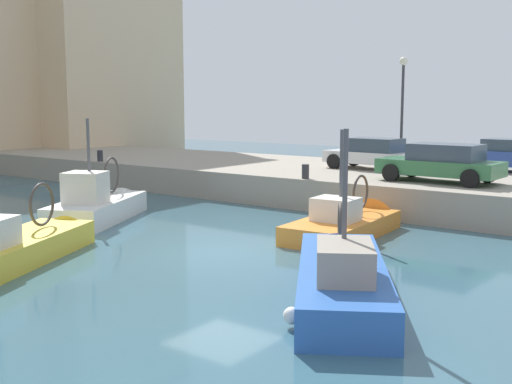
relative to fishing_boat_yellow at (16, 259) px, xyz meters
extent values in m
plane|color=#386070|center=(3.99, -3.57, -0.11)|extent=(80.00, 80.00, 0.00)
cube|color=#9E9384|center=(15.49, -3.57, 0.49)|extent=(9.00, 56.00, 1.20)
cube|color=gold|center=(-0.32, -0.15, -0.11)|extent=(6.18, 4.05, 1.31)
cone|color=gold|center=(2.74, 1.24, -0.11)|extent=(1.46, 1.78, 1.55)
cube|color=#B2A893|center=(-0.32, -0.15, 0.48)|extent=(5.91, 3.82, 0.08)
torus|color=#3F3833|center=(1.22, 0.55, 1.20)|extent=(1.14, 0.57, 1.21)
cube|color=white|center=(5.10, 3.03, -0.11)|extent=(5.06, 3.80, 1.49)
cone|color=white|center=(7.52, 4.24, -0.11)|extent=(1.57, 1.92, 1.70)
cube|color=#896B4C|center=(5.10, 3.03, 0.56)|extent=(4.82, 3.58, 0.08)
cube|color=beige|center=(4.32, 2.64, 1.15)|extent=(1.56, 1.63, 1.09)
cylinder|color=#4C4C51|center=(4.62, 2.79, 2.01)|extent=(0.10, 0.10, 2.89)
torus|color=#3F3833|center=(6.28, 3.62, 1.34)|extent=(1.23, 0.67, 1.34)
sphere|color=white|center=(3.37, 3.32, 0.12)|extent=(0.32, 0.32, 0.32)
cube|color=#2D60B7|center=(2.36, -8.17, -0.11)|extent=(6.10, 4.65, 1.50)
cone|color=#2D60B7|center=(5.25, -6.42, -0.11)|extent=(1.59, 1.83, 1.59)
cube|color=#9E7A51|center=(2.36, -8.17, 0.57)|extent=(5.82, 4.40, 0.08)
cube|color=gray|center=(1.42, -8.74, 0.97)|extent=(1.93, 1.74, 0.71)
cylinder|color=#4C4C51|center=(1.83, -8.49, 2.02)|extent=(0.10, 0.10, 2.89)
torus|color=#3F3833|center=(3.81, -7.29, 1.17)|extent=(0.89, 0.58, 0.99)
sphere|color=white|center=(0.30, -8.29, 0.12)|extent=(0.32, 0.32, 0.32)
cube|color=orange|center=(7.87, -5.13, -0.11)|extent=(4.78, 2.30, 1.15)
cone|color=orange|center=(10.54, -4.95, -0.11)|extent=(1.02, 1.85, 1.79)
cube|color=#9E7A51|center=(7.87, -5.13, 0.41)|extent=(4.59, 2.13, 0.08)
cube|color=beige|center=(7.37, -5.17, 0.80)|extent=(1.13, 1.35, 0.71)
cylinder|color=#4C4C51|center=(7.69, -5.14, 1.79)|extent=(0.10, 0.10, 2.77)
torus|color=#3F3833|center=(9.17, -5.04, 1.10)|extent=(1.16, 0.16, 1.16)
sphere|color=white|center=(6.40, -4.14, 0.07)|extent=(0.32, 0.32, 0.32)
cube|color=silver|center=(16.00, -1.96, 1.62)|extent=(1.91, 4.07, 0.50)
cube|color=#384756|center=(15.99, -2.16, 2.16)|extent=(1.59, 2.32, 0.59)
cylinder|color=black|center=(15.28, -0.55, 1.41)|extent=(0.26, 0.65, 0.64)
cylinder|color=black|center=(16.91, -0.67, 1.41)|extent=(0.26, 0.65, 0.64)
cylinder|color=black|center=(15.09, -3.25, 1.41)|extent=(0.26, 0.65, 0.64)
cylinder|color=black|center=(16.72, -3.36, 1.41)|extent=(0.26, 0.65, 0.64)
cube|color=#334C9E|center=(18.58, -7.06, 1.67)|extent=(1.88, 4.28, 0.61)
cylinder|color=black|center=(17.78, -5.60, 1.41)|extent=(0.24, 0.65, 0.64)
cylinder|color=black|center=(19.50, -5.67, 1.41)|extent=(0.24, 0.65, 0.64)
cube|color=#387547|center=(13.41, -6.03, 1.63)|extent=(1.95, 4.39, 0.53)
cube|color=#384756|center=(13.40, -6.25, 2.20)|extent=(1.67, 2.47, 0.60)
cylinder|color=black|center=(12.55, -4.53, 1.41)|extent=(0.24, 0.65, 0.64)
cylinder|color=black|center=(14.36, -4.59, 1.41)|extent=(0.24, 0.65, 0.64)
cylinder|color=black|center=(12.45, -7.47, 1.41)|extent=(0.24, 0.65, 0.64)
cylinder|color=black|center=(14.27, -7.53, 1.41)|extent=(0.24, 0.65, 0.64)
cylinder|color=#2D2D33|center=(11.34, -1.57, 1.37)|extent=(0.28, 0.28, 0.55)
cylinder|color=#2D2D33|center=(11.34, 10.43, 1.37)|extent=(0.28, 0.28, 0.55)
cylinder|color=#38383D|center=(16.99, -2.92, 3.34)|extent=(0.12, 0.12, 4.50)
sphere|color=#F2EACC|center=(16.99, -2.92, 5.74)|extent=(0.36, 0.36, 0.36)
cube|color=beige|center=(20.64, 22.64, 8.36)|extent=(10.40, 8.56, 16.93)
camera|label=1|loc=(-8.91, -14.37, 3.95)|focal=44.22mm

